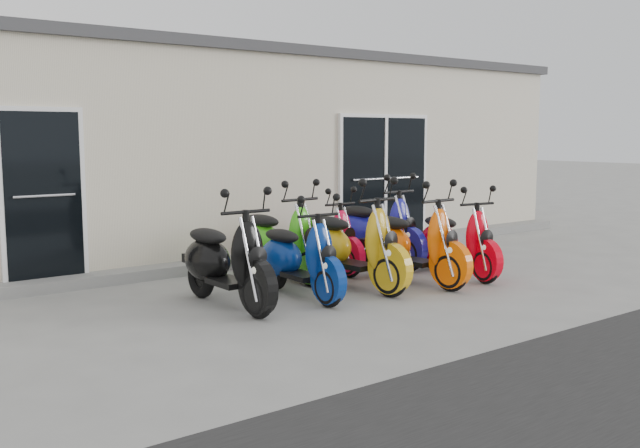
# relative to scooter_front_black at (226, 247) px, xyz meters

# --- Properties ---
(ground) EXTENTS (80.00, 80.00, 0.00)m
(ground) POSITION_rel_scooter_front_black_xyz_m (1.86, 0.09, -0.70)
(ground) COLOR gray
(ground) RESTS_ON ground
(building) EXTENTS (14.00, 6.00, 3.20)m
(building) POSITION_rel_scooter_front_black_xyz_m (1.86, 5.29, 0.90)
(building) COLOR beige
(building) RESTS_ON ground
(roof_cap) EXTENTS (14.20, 6.20, 0.16)m
(roof_cap) POSITION_rel_scooter_front_black_xyz_m (1.86, 5.29, 2.58)
(roof_cap) COLOR #3F3F42
(roof_cap) RESTS_ON building
(front_step) EXTENTS (14.00, 0.40, 0.15)m
(front_step) POSITION_rel_scooter_front_black_xyz_m (1.86, 2.11, -0.63)
(front_step) COLOR gray
(front_step) RESTS_ON ground
(door_left) EXTENTS (1.07, 0.08, 2.22)m
(door_left) POSITION_rel_scooter_front_black_xyz_m (-1.34, 2.26, 0.56)
(door_left) COLOR black
(door_left) RESTS_ON front_step
(door_right) EXTENTS (2.02, 0.08, 2.22)m
(door_right) POSITION_rel_scooter_front_black_xyz_m (4.46, 2.26, 0.56)
(door_right) COLOR black
(door_right) RESTS_ON front_step
(scooter_front_black) EXTENTS (0.73, 1.92, 1.41)m
(scooter_front_black) POSITION_rel_scooter_front_black_xyz_m (0.00, 0.00, 0.00)
(scooter_front_black) COLOR black
(scooter_front_black) RESTS_ON ground
(scooter_front_blue) EXTENTS (0.68, 1.76, 1.29)m
(scooter_front_blue) POSITION_rel_scooter_front_black_xyz_m (0.94, -0.11, -0.06)
(scooter_front_blue) COLOR navy
(scooter_front_blue) RESTS_ON ground
(scooter_front_orange_a) EXTENTS (0.90, 2.03, 1.45)m
(scooter_front_orange_a) POSITION_rel_scooter_front_black_xyz_m (1.77, -0.09, 0.02)
(scooter_front_orange_a) COLOR gold
(scooter_front_orange_a) RESTS_ON ground
(scooter_front_orange_b) EXTENTS (0.85, 1.95, 1.40)m
(scooter_front_orange_b) POSITION_rel_scooter_front_black_xyz_m (2.60, -0.34, -0.00)
(scooter_front_orange_b) COLOR #FD5D05
(scooter_front_orange_b) RESTS_ON ground
(scooter_front_red) EXTENTS (0.90, 1.83, 1.29)m
(scooter_front_red) POSITION_rel_scooter_front_black_xyz_m (3.47, -0.35, -0.06)
(scooter_front_red) COLOR #E80013
(scooter_front_red) RESTS_ON ground
(scooter_back_green) EXTENTS (0.84, 1.93, 1.39)m
(scooter_back_green) POSITION_rel_scooter_front_black_xyz_m (1.37, 0.95, -0.01)
(scooter_back_green) COLOR #42C61A
(scooter_back_green) RESTS_ON ground
(scooter_back_red) EXTENTS (0.71, 1.72, 1.24)m
(scooter_back_red) POSITION_rel_scooter_front_black_xyz_m (2.17, 1.04, -0.08)
(scooter_back_red) COLOR #E80B3A
(scooter_back_red) RESTS_ON ground
(scooter_back_blue) EXTENTS (0.81, 1.95, 1.41)m
(scooter_back_blue) POSITION_rel_scooter_front_black_xyz_m (3.12, 0.93, 0.00)
(scooter_back_blue) COLOR #191898
(scooter_back_blue) RESTS_ON ground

